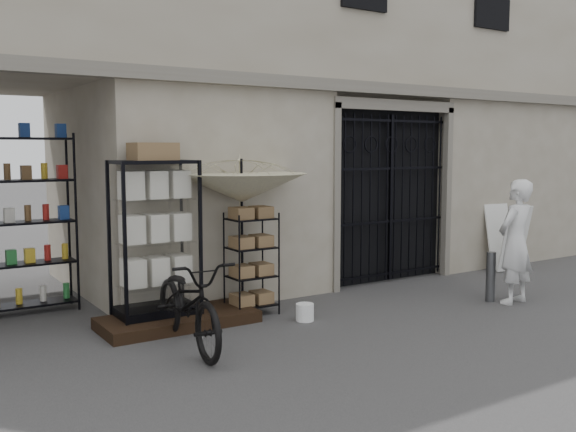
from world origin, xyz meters
TOP-DOWN VIEW (x-y plane):
  - ground at (0.00, 0.00)m, footprint 80.00×80.00m
  - main_building at (0.00, 4.00)m, footprint 14.00×4.00m
  - iron_gate at (1.75, 2.28)m, footprint 2.50×0.21m
  - step_platform at (-2.40, 1.55)m, footprint 2.00×0.90m
  - display_cabinet at (-2.64, 1.70)m, footprint 1.15×0.92m
  - wire_rack at (-1.31, 1.54)m, footprint 0.73×0.62m
  - market_umbrella at (-1.35, 1.73)m, footprint 1.70×1.73m
  - white_bucket at (-0.89, 0.85)m, footprint 0.29×0.29m
  - bicycle at (-2.66, 0.63)m, footprint 0.79×1.11m
  - steel_bollard at (2.06, 0.23)m, footprint 0.16×0.16m
  - shopkeeper at (2.27, -0.03)m, footprint 0.94×1.92m
  - easel_sign at (4.24, 1.65)m, footprint 0.64×0.72m

SIDE VIEW (x-z plane):
  - ground at x=0.00m, z-range 0.00..0.00m
  - bicycle at x=-2.66m, z-range -1.00..1.00m
  - shopkeeper at x=2.27m, z-range -0.22..0.22m
  - step_platform at x=-2.40m, z-range 0.00..0.15m
  - white_bucket at x=-0.89m, z-range 0.00..0.23m
  - steel_bollard at x=2.06m, z-range 0.00..0.75m
  - easel_sign at x=4.24m, z-range 0.02..1.24m
  - wire_rack at x=-1.31m, z-range -0.02..1.40m
  - display_cabinet at x=-2.64m, z-range -0.03..2.12m
  - iron_gate at x=1.75m, z-range 0.00..3.00m
  - market_umbrella at x=-1.35m, z-range 0.57..3.14m
  - main_building at x=0.00m, z-range 0.00..9.00m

